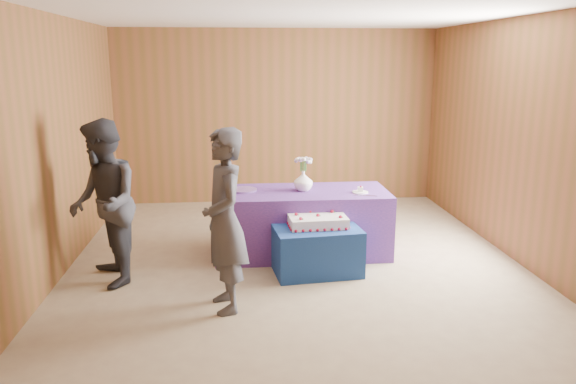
{
  "coord_description": "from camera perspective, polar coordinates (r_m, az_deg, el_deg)",
  "views": [
    {
      "loc": [
        -0.64,
        -5.81,
        2.24
      ],
      "look_at": [
        -0.09,
        0.1,
        0.83
      ],
      "focal_mm": 35.0,
      "sensor_mm": 36.0,
      "label": 1
    }
  ],
  "objects": [
    {
      "name": "serving_table",
      "position": [
        6.59,
        1.38,
        -3.08
      ],
      "size": [
        2.0,
        0.91,
        0.75
      ],
      "primitive_type": "cube",
      "rotation": [
        0.0,
        0.0,
        -0.01
      ],
      "color": "#69338D",
      "rests_on": "ground"
    },
    {
      "name": "cake_table",
      "position": [
        6.07,
        2.82,
        -5.77
      ],
      "size": [
        0.97,
        0.79,
        0.5
      ],
      "primitive_type": "cube",
      "rotation": [
        0.0,
        0.0,
        0.11
      ],
      "color": "navy",
      "rests_on": "ground"
    },
    {
      "name": "room_shell",
      "position": [
        5.87,
        0.96,
        9.1
      ],
      "size": [
        5.04,
        6.04,
        2.72
      ],
      "color": "brown",
      "rests_on": "ground"
    },
    {
      "name": "cake_slice",
      "position": [
        6.46,
        7.36,
        0.29
      ],
      "size": [
        0.07,
        0.07,
        0.08
      ],
      "rotation": [
        0.0,
        0.0,
        -0.19
      ],
      "color": "white",
      "rests_on": "plate"
    },
    {
      "name": "ground",
      "position": [
        6.26,
        0.9,
        -7.59
      ],
      "size": [
        6.0,
        6.0,
        0.0
      ],
      "primitive_type": "plane",
      "color": "gray",
      "rests_on": "ground"
    },
    {
      "name": "vase",
      "position": [
        6.49,
        1.55,
        1.13
      ],
      "size": [
        0.26,
        0.26,
        0.23
      ],
      "primitive_type": "imported",
      "rotation": [
        0.0,
        0.0,
        0.22
      ],
      "color": "white",
      "rests_on": "serving_table"
    },
    {
      "name": "sheet_cake",
      "position": [
        6.0,
        3.01,
        -2.94
      ],
      "size": [
        0.66,
        0.47,
        0.15
      ],
      "rotation": [
        0.0,
        0.0,
        0.05
      ],
      "color": "white",
      "rests_on": "cake_table"
    },
    {
      "name": "plate",
      "position": [
        6.46,
        7.34,
        -0.01
      ],
      "size": [
        0.23,
        0.23,
        0.01
      ],
      "primitive_type": "cylinder",
      "rotation": [
        0.0,
        0.0,
        -0.31
      ],
      "color": "white",
      "rests_on": "serving_table"
    },
    {
      "name": "guest_left",
      "position": [
        5.03,
        -6.47,
        -2.95
      ],
      "size": [
        0.53,
        0.68,
        1.67
      ],
      "primitive_type": "imported",
      "rotation": [
        0.0,
        0.0,
        -1.34
      ],
      "color": "#3A3C45",
      "rests_on": "ground"
    },
    {
      "name": "flower_spray",
      "position": [
        6.44,
        1.57,
        3.31
      ],
      "size": [
        0.21,
        0.21,
        0.16
      ],
      "color": "#295B24",
      "rests_on": "vase"
    },
    {
      "name": "knife",
      "position": [
        6.33,
        7.86,
        -0.36
      ],
      "size": [
        0.26,
        0.1,
        0.0
      ],
      "primitive_type": "cube",
      "rotation": [
        0.0,
        0.0,
        -0.3
      ],
      "color": "#AFAFB3",
      "rests_on": "serving_table"
    },
    {
      "name": "platter",
      "position": [
        6.52,
        -4.58,
        0.22
      ],
      "size": [
        0.41,
        0.41,
        0.02
      ],
      "primitive_type": "cylinder",
      "rotation": [
        0.0,
        0.0,
        0.38
      ],
      "color": "#7450A0",
      "rests_on": "serving_table"
    },
    {
      "name": "guest_right",
      "position": [
        5.86,
        -18.2,
        -1.13
      ],
      "size": [
        0.88,
        0.99,
        1.68
      ],
      "primitive_type": "imported",
      "rotation": [
        0.0,
        0.0,
        -1.22
      ],
      "color": "#2E2F37",
      "rests_on": "ground"
    }
  ]
}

